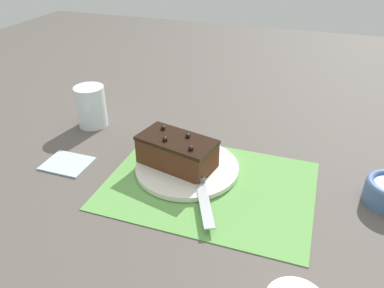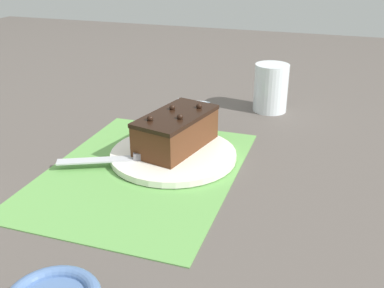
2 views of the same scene
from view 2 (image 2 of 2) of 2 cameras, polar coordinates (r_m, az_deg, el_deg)
The scene contains 7 objects.
ground_plane at distance 0.84m, azimuth -6.32°, elevation -3.51°, with size 3.00×3.00×0.00m, color #544C47.
placemat_woven at distance 0.84m, azimuth -6.33°, elevation -3.39°, with size 0.46×0.34×0.00m, color #609E4C.
cake_plate at distance 0.88m, azimuth -2.37°, elevation -1.36°, with size 0.25×0.25×0.01m.
chocolate_cake at distance 0.88m, azimuth -2.02°, elevation 1.73°, with size 0.20×0.13×0.08m.
serving_knife at distance 0.85m, azimuth -7.57°, elevation -1.61°, with size 0.11×0.20×0.01m.
drinking_glass at distance 1.14m, azimuth 9.98°, elevation 7.04°, with size 0.08×0.08×0.12m.
folded_napkin at distance 1.15m, azimuth -0.60°, elevation 4.76°, with size 0.11×0.09×0.01m, color silver.
Camera 2 is at (0.67, 0.32, 0.39)m, focal length 42.00 mm.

